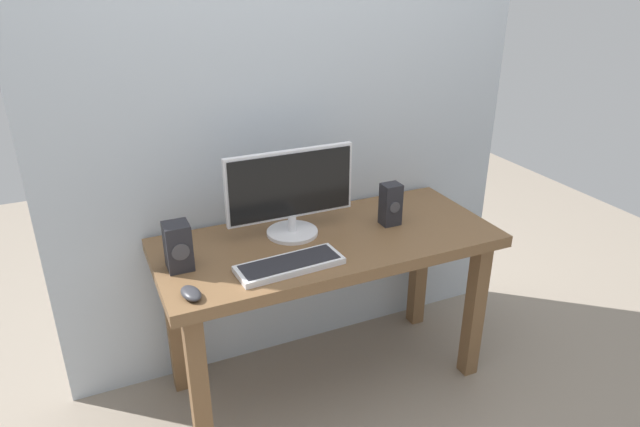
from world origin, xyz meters
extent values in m
plane|color=gray|center=(0.00, 0.00, 0.00)|extent=(6.00, 6.00, 0.00)
cube|color=#B2BCC6|center=(0.00, 0.35, 1.50)|extent=(2.25, 0.04, 3.00)
cube|color=brown|center=(0.00, 0.00, 0.73)|extent=(1.46, 0.63, 0.05)
cube|color=brown|center=(-0.65, -0.23, 0.35)|extent=(0.07, 0.07, 0.70)
cube|color=brown|center=(0.65, -0.23, 0.35)|extent=(0.07, 0.07, 0.70)
cube|color=brown|center=(-0.65, 0.23, 0.35)|extent=(0.07, 0.07, 0.70)
cube|color=brown|center=(0.65, 0.23, 0.35)|extent=(0.07, 0.07, 0.70)
cylinder|color=silver|center=(-0.13, 0.10, 0.76)|extent=(0.22, 0.22, 0.02)
cylinder|color=silver|center=(-0.13, 0.10, 0.81)|extent=(0.04, 0.04, 0.07)
cube|color=silver|center=(-0.13, 0.11, 0.98)|extent=(0.56, 0.02, 0.30)
cube|color=black|center=(-0.13, 0.09, 0.98)|extent=(0.54, 0.01, 0.27)
cube|color=silver|center=(-0.24, -0.17, 0.77)|extent=(0.42, 0.17, 0.02)
cube|color=#232328|center=(-0.24, -0.17, 0.78)|extent=(0.39, 0.14, 0.00)
ellipsoid|color=#333338|center=(-0.64, -0.22, 0.77)|extent=(0.08, 0.12, 0.03)
cube|color=#232328|center=(0.31, 0.01, 0.85)|extent=(0.08, 0.07, 0.19)
cylinder|color=#3F3F44|center=(0.31, -0.03, 0.85)|extent=(0.05, 0.00, 0.05)
cube|color=#232328|center=(-0.63, 0.00, 0.85)|extent=(0.10, 0.10, 0.19)
cylinder|color=#3F3F44|center=(-0.63, -0.05, 0.85)|extent=(0.07, 0.00, 0.07)
camera|label=1|loc=(-0.92, -1.95, 1.84)|focal=31.74mm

